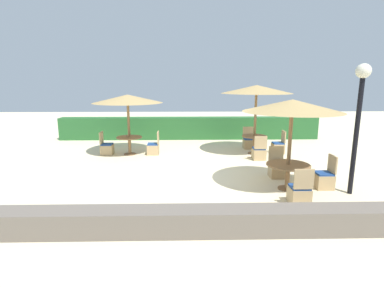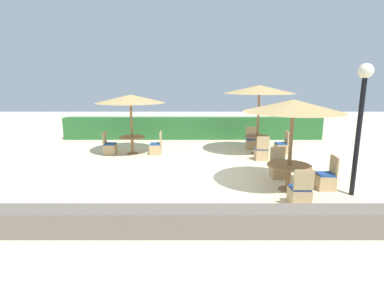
% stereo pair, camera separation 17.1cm
% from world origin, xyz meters
% --- Properties ---
extents(ground_plane, '(40.00, 40.00, 0.00)m').
position_xyz_m(ground_plane, '(0.00, 0.00, 0.00)').
color(ground_plane, beige).
extents(hedge_row, '(13.00, 0.70, 1.10)m').
position_xyz_m(hedge_row, '(0.00, 6.22, 0.55)').
color(hedge_row, '#28602D').
rests_on(hedge_row, ground_plane).
extents(stone_border, '(10.00, 0.56, 0.50)m').
position_xyz_m(stone_border, '(0.00, -3.55, 0.25)').
color(stone_border, '#6B6056').
rests_on(stone_border, ground_plane).
extents(lamp_post, '(0.36, 0.36, 3.32)m').
position_xyz_m(lamp_post, '(4.10, -1.54, 2.35)').
color(lamp_post, black).
rests_on(lamp_post, ground_plane).
extents(parasol_back_right, '(2.79, 2.79, 2.75)m').
position_xyz_m(parasol_back_right, '(2.58, 2.93, 2.58)').
color(parasol_back_right, olive).
rests_on(parasol_back_right, ground_plane).
extents(round_table_back_right, '(1.01, 1.01, 0.74)m').
position_xyz_m(round_table_back_right, '(2.58, 2.93, 0.57)').
color(round_table_back_right, olive).
rests_on(round_table_back_right, ground_plane).
extents(patio_chair_back_right_east, '(0.46, 0.46, 0.93)m').
position_xyz_m(patio_chair_back_right_east, '(3.59, 2.97, 0.26)').
color(patio_chair_back_right_east, tan).
rests_on(patio_chair_back_right_east, ground_plane).
extents(patio_chair_back_right_north, '(0.46, 0.46, 0.93)m').
position_xyz_m(patio_chair_back_right_north, '(2.56, 3.91, 0.26)').
color(patio_chair_back_right_north, tan).
rests_on(patio_chair_back_right_north, ground_plane).
extents(patio_chair_back_right_south, '(0.46, 0.46, 0.93)m').
position_xyz_m(patio_chair_back_right_south, '(2.55, 1.97, 0.26)').
color(patio_chair_back_right_south, tan).
rests_on(patio_chair_back_right_south, ground_plane).
extents(parasol_front_right, '(2.57, 2.57, 2.44)m').
position_xyz_m(parasol_front_right, '(2.56, -1.18, 2.27)').
color(parasol_front_right, olive).
rests_on(parasol_front_right, ground_plane).
extents(round_table_front_right, '(1.16, 1.16, 0.70)m').
position_xyz_m(round_table_front_right, '(2.56, -1.18, 0.57)').
color(round_table_front_right, olive).
rests_on(round_table_front_right, ground_plane).
extents(patio_chair_front_right_south, '(0.46, 0.46, 0.93)m').
position_xyz_m(patio_chair_front_right_south, '(2.51, -2.20, 0.26)').
color(patio_chair_front_right_south, tan).
rests_on(patio_chair_front_right_south, ground_plane).
extents(patio_chair_front_right_north, '(0.46, 0.46, 0.93)m').
position_xyz_m(patio_chair_front_right_north, '(2.60, -0.13, 0.26)').
color(patio_chair_front_right_north, tan).
rests_on(patio_chair_front_right_north, ground_plane).
extents(patio_chair_front_right_east, '(0.46, 0.46, 0.93)m').
position_xyz_m(patio_chair_front_right_east, '(3.60, -1.12, 0.26)').
color(patio_chair_front_right_east, tan).
rests_on(patio_chair_front_right_east, ground_plane).
extents(parasol_back_left, '(2.72, 2.72, 2.39)m').
position_xyz_m(parasol_back_left, '(-2.45, 2.91, 2.22)').
color(parasol_back_left, olive).
rests_on(parasol_back_left, ground_plane).
extents(round_table_back_left, '(1.01, 1.01, 0.72)m').
position_xyz_m(round_table_back_left, '(-2.45, 2.91, 0.56)').
color(round_table_back_left, olive).
rests_on(round_table_back_left, ground_plane).
extents(patio_chair_back_left_east, '(0.46, 0.46, 0.93)m').
position_xyz_m(patio_chair_back_left_east, '(-1.50, 2.89, 0.26)').
color(patio_chair_back_left_east, tan).
rests_on(patio_chair_back_left_east, ground_plane).
extents(patio_chair_back_left_west, '(0.46, 0.46, 0.93)m').
position_xyz_m(patio_chair_back_left_west, '(-3.37, 2.89, 0.26)').
color(patio_chair_back_left_west, tan).
rests_on(patio_chair_back_left_west, ground_plane).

